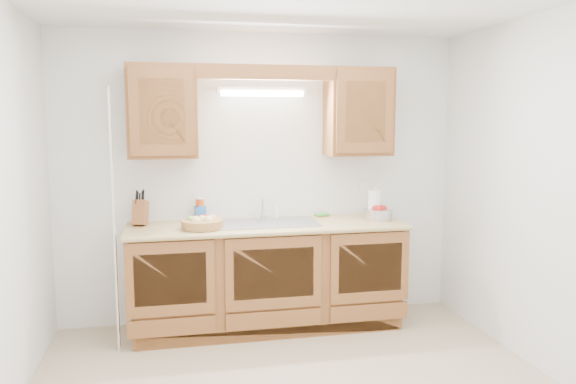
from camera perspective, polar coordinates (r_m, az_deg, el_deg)
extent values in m
cube|color=white|center=(4.93, -2.75, 1.42)|extent=(3.50, 0.02, 2.50)
cube|color=white|center=(2.07, 10.62, -7.35)|extent=(3.50, 0.02, 2.50)
cube|color=white|center=(4.22, 25.00, -0.32)|extent=(0.02, 3.00, 2.50)
cube|color=brown|center=(4.80, -2.11, -8.62)|extent=(2.20, 0.60, 0.86)
cube|color=tan|center=(4.68, -2.11, -3.49)|extent=(2.30, 0.63, 0.04)
cube|color=brown|center=(4.68, -12.65, 7.97)|extent=(0.55, 0.33, 0.75)
cube|color=brown|center=(4.95, 7.15, 8.06)|extent=(0.55, 0.33, 0.75)
cube|color=brown|center=(4.61, -2.20, 12.07)|extent=(2.20, 0.05, 0.12)
cylinder|color=white|center=(4.81, -2.61, 9.97)|extent=(0.70, 0.05, 0.05)
cube|color=white|center=(4.84, -2.67, 10.31)|extent=(0.76, 0.06, 0.05)
cube|color=#9E9EA3|center=(4.70, -2.15, -3.17)|extent=(0.84, 0.46, 0.01)
cube|color=#9E9EA3|center=(4.68, -4.69, -4.26)|extent=(0.39, 0.40, 0.16)
cube|color=#9E9EA3|center=(4.75, 0.36, -4.06)|extent=(0.39, 0.40, 0.16)
cylinder|color=silver|center=(4.89, -2.55, -2.55)|extent=(0.06, 0.06, 0.04)
cylinder|color=silver|center=(4.87, -2.55, -1.62)|extent=(0.02, 0.02, 0.16)
cylinder|color=silver|center=(4.81, -2.46, -0.66)|extent=(0.02, 0.12, 0.02)
cylinder|color=white|center=(4.90, -1.17, -2.04)|extent=(0.03, 0.03, 0.12)
cylinder|color=silver|center=(4.37, -17.27, -3.03)|extent=(0.03, 0.03, 2.00)
cube|color=white|center=(5.17, 7.72, 0.53)|extent=(0.08, 0.01, 0.12)
cylinder|color=#AF7946|center=(4.53, -8.69, -3.22)|extent=(0.34, 0.34, 0.06)
sphere|color=#D8C67F|center=(4.48, -9.38, -2.95)|extent=(0.08, 0.08, 0.08)
sphere|color=#D8C67F|center=(4.48, -8.07, -2.93)|extent=(0.08, 0.08, 0.08)
sphere|color=tan|center=(4.56, -7.68, -2.75)|extent=(0.08, 0.08, 0.08)
sphere|color=#AD1713|center=(4.58, -8.97, -2.76)|extent=(0.07, 0.07, 0.07)
sphere|color=#72A53F|center=(4.54, -9.89, -2.85)|extent=(0.07, 0.07, 0.07)
sphere|color=#D8C67F|center=(4.51, -8.69, -2.87)|extent=(0.08, 0.08, 0.08)
sphere|color=#AD1713|center=(4.61, -8.41, -2.69)|extent=(0.07, 0.07, 0.07)
cube|color=brown|center=(4.76, -14.77, -2.05)|extent=(0.14, 0.19, 0.23)
cylinder|color=black|center=(4.73, -15.17, -0.66)|extent=(0.02, 0.04, 0.08)
cylinder|color=black|center=(4.73, -14.83, -0.60)|extent=(0.02, 0.04, 0.08)
cylinder|color=black|center=(4.72, -14.50, -0.54)|extent=(0.02, 0.04, 0.08)
cylinder|color=black|center=(4.76, -15.04, -0.45)|extent=(0.02, 0.04, 0.08)
cylinder|color=black|center=(4.76, -14.59, -0.39)|extent=(0.02, 0.04, 0.08)
cylinder|color=black|center=(4.79, -15.13, -0.31)|extent=(0.02, 0.04, 0.08)
cylinder|color=black|center=(4.79, -14.47, -0.25)|extent=(0.02, 0.04, 0.08)
cylinder|color=#FC470E|center=(4.84, -8.92, -1.81)|extent=(0.08, 0.08, 0.19)
cylinder|color=white|center=(4.83, -8.95, -0.63)|extent=(0.07, 0.07, 0.01)
imported|color=blue|center=(4.83, -8.92, -1.85)|extent=(0.10, 0.10, 0.19)
cube|color=#CC333F|center=(5.04, 3.47, -2.46)|extent=(0.13, 0.10, 0.01)
cube|color=green|center=(5.03, 3.47, -2.34)|extent=(0.13, 0.10, 0.02)
cylinder|color=silver|center=(4.97, 8.77, -2.63)|extent=(0.14, 0.14, 0.01)
cylinder|color=silver|center=(4.95, 8.80, -1.07)|extent=(0.02, 0.02, 0.28)
cylinder|color=white|center=(4.95, 8.80, -1.23)|extent=(0.14, 0.14, 0.24)
sphere|color=silver|center=(4.93, 8.83, 0.55)|extent=(0.02, 0.02, 0.02)
cylinder|color=silver|center=(4.92, 9.14, -2.24)|extent=(0.27, 0.27, 0.10)
sphere|color=#AD1713|center=(4.91, 8.84, -1.70)|extent=(0.07, 0.07, 0.07)
sphere|color=#AD1713|center=(4.94, 9.38, -1.64)|extent=(0.07, 0.07, 0.07)
sphere|color=#AD1713|center=(4.89, 9.27, -1.74)|extent=(0.07, 0.07, 0.07)
sphere|color=#AD1713|center=(4.91, 9.64, -1.71)|extent=(0.07, 0.07, 0.07)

